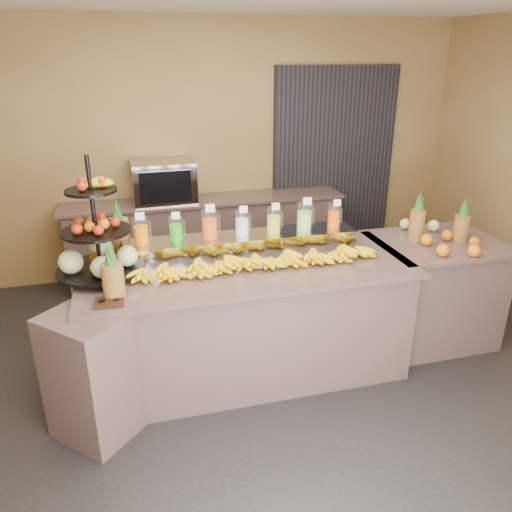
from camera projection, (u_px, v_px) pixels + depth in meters
name	position (u px, v px, depth m)	size (l,w,h in m)	color
ground	(258.00, 392.00, 3.85)	(6.00, 6.00, 0.00)	black
room_envelope	(255.00, 129.00, 3.88)	(6.04, 5.02, 2.82)	brown
buffet_counter	(235.00, 324.00, 3.88)	(2.75, 1.25, 0.93)	#8A6764
right_counter	(431.00, 290.00, 4.43)	(1.08, 0.88, 0.93)	#8A6764
back_ledge	(207.00, 238.00, 5.68)	(3.10, 0.55, 0.93)	#8A6764
pitcher_tray	(242.00, 244.00, 3.99)	(1.85, 0.30, 0.15)	gray
juice_pitcher_orange_a	(141.00, 233.00, 3.74)	(0.11, 0.12, 0.27)	silver
juice_pitcher_green	(176.00, 230.00, 3.81)	(0.11, 0.11, 0.26)	silver
juice_pitcher_orange_b	(209.00, 226.00, 3.86)	(0.12, 0.13, 0.30)	silver
juice_pitcher_milk	(242.00, 224.00, 3.93)	(0.11, 0.11, 0.26)	silver
juice_pitcher_lemon	(274.00, 222.00, 3.99)	(0.11, 0.11, 0.27)	silver
juice_pitcher_lime	(304.00, 218.00, 4.05)	(0.12, 0.13, 0.30)	silver
juice_pitcher_orange_c	(334.00, 217.00, 4.12)	(0.11, 0.11, 0.26)	silver
banana_heap	(257.00, 258.00, 3.73)	(1.88, 0.17, 0.16)	#E5B60B
fruit_stand	(104.00, 246.00, 3.54)	(0.69, 0.69, 0.87)	black
condiment_caddy	(109.00, 302.00, 3.19)	(0.18, 0.13, 0.03)	black
pineapple_left_a	(113.00, 277.00, 3.22)	(0.14, 0.14, 0.40)	brown
pineapple_left_b	(119.00, 234.00, 3.91)	(0.16, 0.16, 0.46)	brown
right_fruit_pile	(444.00, 235.00, 4.15)	(0.50, 0.48, 0.26)	brown
oven_warmer	(164.00, 182.00, 5.32)	(0.66, 0.46, 0.44)	gray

